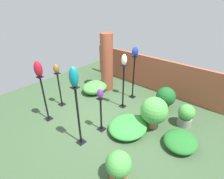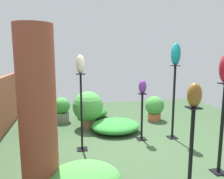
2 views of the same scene
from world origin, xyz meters
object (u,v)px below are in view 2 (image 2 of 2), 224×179
art_vase_cobalt (37,61)px  potted_plant_near_pillar (62,109)px  brick_pillar (38,114)px  potted_plant_mid_left (44,115)px  pedestal_violet (142,119)px  pedestal_bronze (191,155)px  potted_plant_back_center (155,107)px  potted_plant_front_left (88,107)px  art_vase_teal (176,54)px  art_vase_ivory (80,64)px  pedestal_ivory (81,115)px  pedestal_cobalt (40,118)px  pedestal_teal (173,105)px  pedestal_ruby (222,133)px  art_vase_violet (143,87)px  art_vase_bronze (194,95)px

art_vase_cobalt → potted_plant_near_pillar: 2.47m
brick_pillar → potted_plant_mid_left: bearing=4.4°
pedestal_violet → pedestal_bronze: bearing=179.6°
brick_pillar → art_vase_cobalt: size_ratio=6.78×
potted_plant_near_pillar → potted_plant_back_center: bearing=-98.4°
pedestal_bronze → potted_plant_front_left: (2.91, 1.04, -0.01)m
potted_plant_near_pillar → art_vase_teal: bearing=-125.5°
art_vase_ivory → potted_plant_near_pillar: art_vase_ivory is taller
pedestal_violet → pedestal_ivory: pedestal_ivory is taller
pedestal_ivory → art_vase_cobalt: size_ratio=4.59×
pedestal_cobalt → potted_plant_mid_left: bearing=3.4°
pedestal_teal → art_vase_cobalt: 2.91m
art_vase_cobalt → pedestal_ruby: bearing=-112.9°
pedestal_cobalt → art_vase_cobalt: art_vase_cobalt is taller
potted_plant_front_left → pedestal_ivory: bearing=169.0°
potted_plant_back_center → potted_plant_near_pillar: (0.38, 2.55, -0.02)m
potted_plant_near_pillar → pedestal_ivory: bearing=-168.0°
art_vase_ivory → potted_plant_back_center: (1.55, -2.14, -1.28)m
art_vase_violet → art_vase_bronze: (-1.91, 0.01, 0.17)m
potted_plant_back_center → pedestal_ivory: bearing=126.0°
pedestal_bronze → art_vase_violet: (1.91, -0.01, 0.62)m
pedestal_ivory → brick_pillar: bearing=154.1°
pedestal_bronze → art_vase_ivory: art_vase_ivory is taller
pedestal_teal → pedestal_bronze: size_ratio=1.36×
pedestal_bronze → potted_plant_near_pillar: (3.57, 1.70, -0.18)m
pedestal_cobalt → art_vase_bronze: size_ratio=5.09×
pedestal_bronze → potted_plant_back_center: size_ratio=1.72×
pedestal_cobalt → art_vase_bronze: pedestal_cobalt is taller
pedestal_violet → pedestal_ruby: bearing=-154.9°
art_vase_bronze → art_vase_cobalt: (1.53, 2.02, 0.38)m
pedestal_ivory → art_vase_bronze: bearing=-141.9°
pedestal_teal → potted_plant_back_center: (1.34, -0.14, -0.37)m
art_vase_violet → art_vase_teal: bearing=-94.3°
potted_plant_front_left → art_vase_teal: bearing=-121.1°
pedestal_ivory → art_vase_teal: art_vase_teal is taller
pedestal_ruby → art_vase_ivory: (1.28, 2.02, 1.00)m
pedestal_ivory → potted_plant_mid_left: 1.40m
pedestal_teal → art_vase_teal: art_vase_teal is taller
pedestal_bronze → art_vase_ivory: bearing=38.1°
pedestal_teal → potted_plant_back_center: 1.40m
art_vase_teal → potted_plant_front_left: bearing=58.9°
pedestal_cobalt → brick_pillar: bearing=-174.6°
art_vase_ivory → art_vase_bronze: bearing=-141.9°
pedestal_ruby → potted_plant_mid_left: 3.71m
pedestal_bronze → art_vase_violet: art_vase_violet is taller
pedestal_bronze → potted_plant_near_pillar: 3.96m
pedestal_bronze → pedestal_violet: bearing=-0.4°
pedestal_cobalt → potted_plant_near_pillar: 2.10m
pedestal_ruby → pedestal_ivory: pedestal_ivory is taller
pedestal_ivory → art_vase_ivory: size_ratio=4.31×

